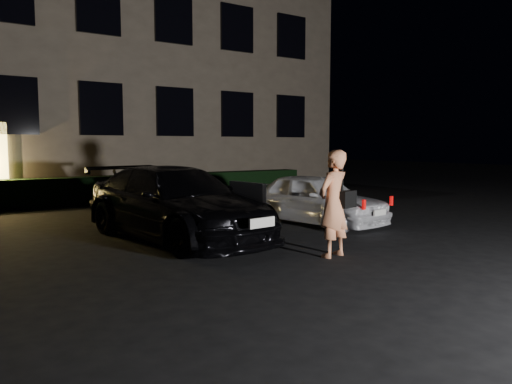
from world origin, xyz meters
TOP-DOWN VIEW (x-y plane):
  - ground at (0.00, 0.00)m, footprint 80.00×80.00m
  - building at (-0.00, 14.99)m, footprint 20.00×8.11m
  - hedge at (0.00, 10.50)m, footprint 15.00×0.70m
  - sedan at (-0.88, 3.63)m, footprint 2.53×5.11m
  - hatch at (2.54, 3.38)m, footprint 1.90×3.68m
  - man at (0.55, 0.70)m, footprint 0.80×0.56m

SIDE VIEW (x-z plane):
  - ground at x=0.00m, z-range 0.00..0.00m
  - hedge at x=0.00m, z-range 0.00..0.85m
  - hatch at x=2.54m, z-range 0.00..1.20m
  - sedan at x=-0.88m, z-range 0.00..1.42m
  - man at x=0.55m, z-range 0.00..1.77m
  - building at x=0.00m, z-range 0.00..12.00m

